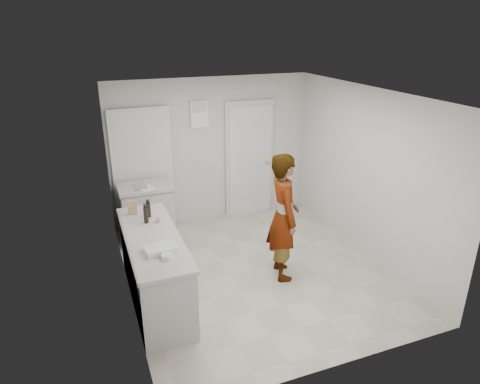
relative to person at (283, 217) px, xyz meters
name	(u,v)px	position (x,y,z in m)	size (l,w,h in m)	color
ground	(255,270)	(-0.31, 0.21, -0.89)	(4.00, 4.00, 0.00)	#ACA390
room_shell	(203,165)	(-0.48, 2.17, 0.14)	(4.00, 4.00, 4.00)	#B7B4AD
main_counter	(155,271)	(-1.76, 0.01, -0.46)	(0.64, 1.96, 0.93)	#AFAFAA
side_counter	(147,214)	(-1.56, 1.76, -0.46)	(0.84, 0.61, 0.93)	#AFAFAA
person	(283,217)	(0.00, 0.00, 0.00)	(0.65, 0.43, 1.78)	silver
cake_mix_box	(132,207)	(-1.89, 0.73, 0.14)	(0.12, 0.05, 0.20)	#A47752
spice_jar	(159,220)	(-1.61, 0.35, 0.08)	(0.05, 0.05, 0.08)	tan
oil_cruet_a	(148,209)	(-1.70, 0.57, 0.16)	(0.06, 0.06, 0.25)	black
oil_cruet_b	(146,214)	(-1.76, 0.40, 0.16)	(0.06, 0.06, 0.27)	black
baking_dish	(160,249)	(-1.74, -0.40, 0.07)	(0.37, 0.28, 0.06)	silver
egg_bowl	(167,256)	(-1.70, -0.58, 0.06)	(0.13, 0.13, 0.05)	silver
papers	(145,188)	(-1.57, 1.66, 0.04)	(0.23, 0.29, 0.01)	white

